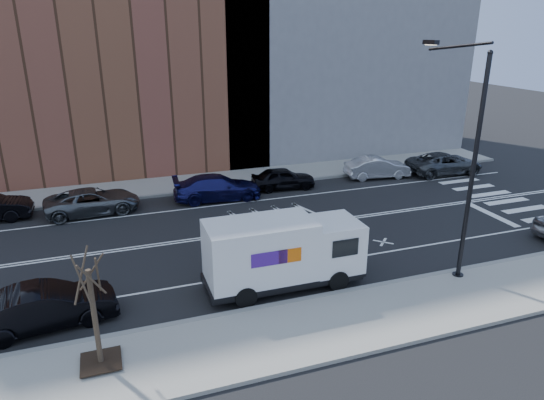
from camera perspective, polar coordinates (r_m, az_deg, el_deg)
ground at (r=24.53m, az=-3.22°, el=-3.86°), size 120.00×120.00×0.00m
sidewalk_near at (r=17.24m, az=5.28°, el=-14.78°), size 44.00×3.60×0.15m
sidewalk_far at (r=32.53m, az=-7.57°, el=2.18°), size 44.00×3.60×0.15m
curb_near at (r=18.61m, az=2.95°, el=-11.82°), size 44.00×0.25×0.17m
curb_far at (r=30.85m, az=-6.87°, el=1.24°), size 44.00×0.25×0.17m
crosswalk at (r=32.45m, az=25.02°, el=0.26°), size 3.00×14.00×0.01m
road_markings at (r=24.53m, az=-3.22°, el=-3.85°), size 40.00×8.60×0.01m
bldg_brick at (r=37.29m, az=-23.71°, el=20.07°), size 26.00×10.00×22.00m
streetlight at (r=20.27m, az=21.84°, el=4.80°), size 0.44×4.02×9.34m
street_tree at (r=15.68m, az=-19.99°, el=-13.87°), size 1.20×1.20×3.75m
fedex_van at (r=19.04m, az=1.25°, el=-6.12°), size 6.32×2.29×2.88m
far_parked_c at (r=28.54m, az=-20.35°, el=-0.14°), size 5.20×2.71×1.40m
far_parked_d at (r=29.08m, az=-6.45°, el=1.49°), size 5.34×2.49×1.51m
far_parked_e at (r=30.85m, az=1.30°, el=2.57°), size 4.21×2.04×1.38m
far_parked_f at (r=33.88m, az=12.30°, el=3.76°), size 4.56×2.08×1.45m
far_parked_g at (r=36.16m, az=19.63°, el=4.08°), size 5.43×2.69×1.48m
driving_sedan at (r=23.39m, az=3.35°, el=-3.28°), size 4.12×1.49×1.35m
near_parked_rear_a at (r=18.69m, az=-25.00°, el=-11.32°), size 4.77×2.17×1.52m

